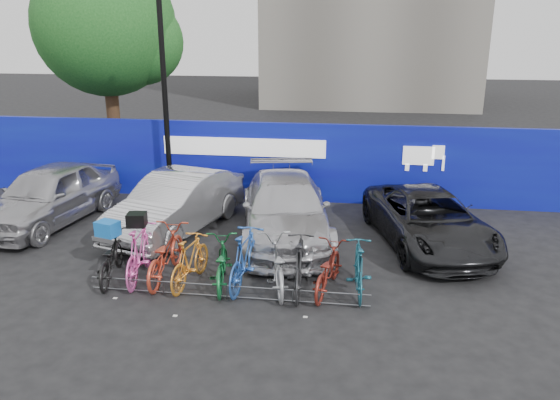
% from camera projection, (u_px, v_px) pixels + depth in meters
% --- Properties ---
extents(ground, '(100.00, 100.00, 0.00)m').
position_uv_depth(ground, '(234.00, 285.00, 11.33)').
color(ground, black).
rests_on(ground, ground).
extents(hoarding, '(22.00, 0.18, 2.40)m').
position_uv_depth(hoarding, '(277.00, 162.00, 16.63)').
color(hoarding, '#0B0B97').
rests_on(hoarding, ground).
extents(tree, '(5.40, 5.20, 7.80)m').
position_uv_depth(tree, '(112.00, 29.00, 20.21)').
color(tree, '#382314').
rests_on(tree, ground).
extents(lamppost, '(0.25, 0.50, 6.11)m').
position_uv_depth(lamppost, '(165.00, 94.00, 15.87)').
color(lamppost, black).
rests_on(lamppost, ground).
extents(bike_rack, '(5.60, 0.03, 0.30)m').
position_uv_depth(bike_rack, '(227.00, 291.00, 10.72)').
color(bike_rack, '#595B60').
rests_on(bike_rack, ground).
extents(car_0, '(2.52, 4.93, 1.61)m').
position_uv_depth(car_0, '(49.00, 195.00, 14.71)').
color(car_0, '#A6A5A9').
rests_on(car_0, ground).
extents(car_1, '(2.75, 4.88, 1.52)m').
position_uv_depth(car_1, '(177.00, 203.00, 14.14)').
color(car_1, '#B5B6BA').
rests_on(car_1, ground).
extents(car_2, '(3.06, 5.55, 1.52)m').
position_uv_depth(car_2, '(285.00, 209.00, 13.71)').
color(car_2, '#BCBCC1').
rests_on(car_2, ground).
extents(car_3, '(3.34, 5.19, 1.33)m').
position_uv_depth(car_3, '(428.00, 219.00, 13.24)').
color(car_3, black).
rests_on(car_3, ground).
extents(bike_0, '(1.01, 1.97, 0.99)m').
position_uv_depth(bike_0, '(111.00, 257.00, 11.47)').
color(bike_0, black).
rests_on(bike_0, ground).
extents(bike_1, '(0.78, 2.03, 1.19)m').
position_uv_depth(bike_1, '(140.00, 253.00, 11.46)').
color(bike_1, '#F157B7').
rests_on(bike_1, ground).
extents(bike_2, '(0.73, 2.08, 1.09)m').
position_uv_depth(bike_2, '(165.00, 254.00, 11.49)').
color(bike_2, '#BE3E27').
rests_on(bike_2, ground).
extents(bike_3, '(0.76, 1.80, 1.05)m').
position_uv_depth(bike_3, '(190.00, 261.00, 11.23)').
color(bike_3, orange).
rests_on(bike_3, ground).
extents(bike_4, '(0.97, 1.94, 0.97)m').
position_uv_depth(bike_4, '(221.00, 263.00, 11.20)').
color(bike_4, '#156931').
rests_on(bike_4, ground).
extents(bike_5, '(0.77, 2.04, 1.20)m').
position_uv_depth(bike_5, '(245.00, 259.00, 11.15)').
color(bike_5, '#2652A8').
rests_on(bike_5, ground).
extents(bike_6, '(1.15, 2.08, 1.04)m').
position_uv_depth(bike_6, '(276.00, 265.00, 11.05)').
color(bike_6, '#979A9E').
rests_on(bike_6, ground).
extents(bike_7, '(0.62, 1.92, 1.14)m').
position_uv_depth(bike_7, '(300.00, 265.00, 10.90)').
color(bike_7, '#252627').
rests_on(bike_7, ground).
extents(bike_8, '(0.97, 1.92, 0.96)m').
position_uv_depth(bike_8, '(327.00, 269.00, 10.94)').
color(bike_8, maroon).
rests_on(bike_8, ground).
extents(bike_9, '(0.61, 1.79, 1.06)m').
position_uv_depth(bike_9, '(359.00, 268.00, 10.87)').
color(bike_9, '#185366').
rests_on(bike_9, ground).
extents(cargo_crate, '(0.52, 0.44, 0.31)m').
position_uv_depth(cargo_crate, '(108.00, 229.00, 11.27)').
color(cargo_crate, blue).
rests_on(cargo_crate, bike_0).
extents(cargo_topcase, '(0.43, 0.39, 0.28)m').
position_uv_depth(cargo_topcase, '(137.00, 220.00, 11.24)').
color(cargo_topcase, black).
rests_on(cargo_topcase, bike_1).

